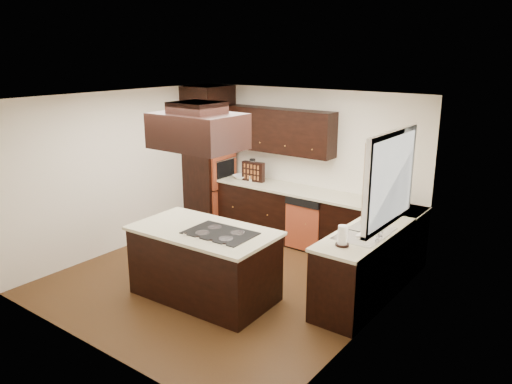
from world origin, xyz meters
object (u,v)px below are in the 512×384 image
Objects in this scene: oven_column at (210,167)px; island at (204,265)px; range_hood at (198,131)px; spice_rack at (253,172)px.

island is (1.89, -2.22, -0.62)m from oven_column.
oven_column is 3.13m from range_hood.
spice_rack is at bearing 4.19° from oven_column.
island is 1.72m from range_hood.
oven_column is 5.28× the size of spice_rack.
range_hood is (1.88, -2.25, 1.10)m from oven_column.
island is at bearing -73.60° from spice_rack.
range_hood reaches higher than island.
island is at bearing 69.32° from range_hood.
range_hood is at bearing -50.26° from oven_column.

